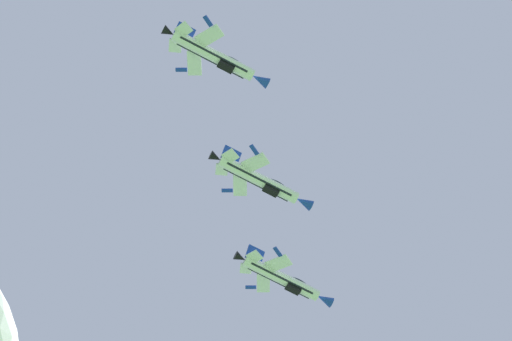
{
  "coord_description": "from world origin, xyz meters",
  "views": [
    {
      "loc": [
        3.16,
        -4.89,
        1.7
      ],
      "look_at": [
        8.97,
        39.6,
        156.38
      ],
      "focal_mm": 81.3,
      "sensor_mm": 36.0,
      "label": 1
    }
  ],
  "objects": [
    {
      "name": "fighter_jet_left_wing",
      "position": [
        9.74,
        40.75,
        155.83
      ],
      "size": [
        15.41,
        9.22,
        5.4
      ],
      "rotation": [
        0.0,
        0.52,
        5.07
      ],
      "color": "white"
    },
    {
      "name": "fighter_jet_right_wing",
      "position": [
        1.4,
        24.21,
        155.67
      ],
      "size": [
        15.41,
        9.3,
        5.3
      ],
      "rotation": [
        0.0,
        0.48,
        5.07
      ],
      "color": "white"
    },
    {
      "name": "fighter_jet_lead",
      "position": [
        15.07,
        56.03,
        158.75
      ],
      "size": [
        15.41,
        9.24,
        5.38
      ],
      "rotation": [
        0.0,
        0.51,
        5.07
      ],
      "color": "white"
    }
  ]
}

